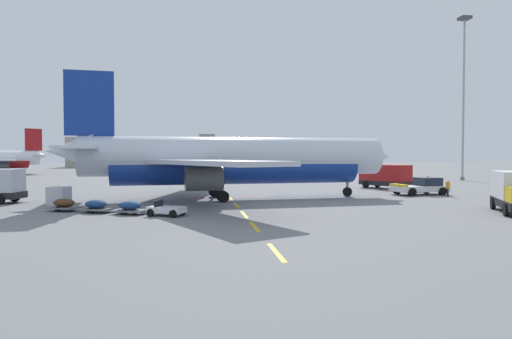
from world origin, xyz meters
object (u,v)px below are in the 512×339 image
uld_cargo_container (59,196)px  apron_light_mast_far (464,81)px  airliner_foreground (232,160)px  ground_crew_worker (448,187)px  pushback_tug (421,187)px  ground_power_truck (386,176)px  baggage_train (113,206)px

uld_cargo_container → apron_light_mast_far: size_ratio=0.07×
airliner_foreground → uld_cargo_container: size_ratio=17.84×
ground_crew_worker → apron_light_mast_far: (19.84, 28.55, 16.39)m
pushback_tug → uld_cargo_container: bearing=-172.0°
uld_cargo_container → apron_light_mast_far: 68.43m
ground_power_truck → apron_light_mast_far: 31.81m
airliner_foreground → apron_light_mast_far: (42.86, 28.33, 13.44)m
pushback_tug → apron_light_mast_far: bearing=50.4°
pushback_tug → baggage_train: pushback_tug is taller
pushback_tug → ground_crew_worker: 2.99m
ground_power_truck → baggage_train: (-31.08, -20.96, -1.11)m
pushback_tug → baggage_train: size_ratio=0.57×
baggage_train → airliner_foreground: bearing=44.8°
pushback_tug → baggage_train: (-31.17, -12.02, -0.37)m
apron_light_mast_far → pushback_tug: bearing=-129.6°
airliner_foreground → uld_cargo_container: bearing=-169.3°
airliner_foreground → ground_crew_worker: airliner_foreground is taller
ground_power_truck → baggage_train: bearing=-146.0°
apron_light_mast_far → baggage_train: bearing=-144.1°
apron_light_mast_far → ground_power_truck: bearing=-141.6°
ground_crew_worker → airliner_foreground: bearing=179.5°
baggage_train → apron_light_mast_far: apron_light_mast_far is taller
pushback_tug → baggage_train: bearing=-158.9°
ground_power_truck → apron_light_mast_far: size_ratio=0.26×
pushback_tug → uld_cargo_container: size_ratio=3.24×
airliner_foreground → uld_cargo_container: (-15.68, -2.97, -3.15)m
ground_power_truck → airliner_foreground: bearing=-152.2°
ground_crew_worker → uld_cargo_container: ground_crew_worker is taller
ground_power_truck → uld_cargo_container: (-36.89, -14.14, -0.85)m
pushback_tug → apron_light_mast_far: size_ratio=0.22×
pushback_tug → airliner_foreground: bearing=-174.0°
uld_cargo_container → apron_light_mast_far: bearing=28.1°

